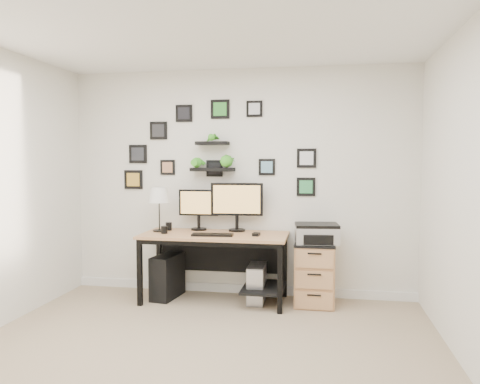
% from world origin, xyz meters
% --- Properties ---
extents(room, '(4.00, 4.00, 4.00)m').
position_xyz_m(room, '(0.00, 1.98, 0.05)').
color(room, tan).
rests_on(room, ground).
extents(desk, '(1.60, 0.70, 0.75)m').
position_xyz_m(desk, '(-0.18, 1.67, 0.63)').
color(desk, tan).
rests_on(desk, ground).
extents(monitor_left, '(0.46, 0.18, 0.47)m').
position_xyz_m(monitor_left, '(-0.46, 1.86, 1.02)').
color(monitor_left, black).
rests_on(monitor_left, desk).
extents(monitor_right, '(0.59, 0.20, 0.55)m').
position_xyz_m(monitor_right, '(-0.01, 1.86, 1.08)').
color(monitor_right, black).
rests_on(monitor_right, desk).
extents(keyboard, '(0.45, 0.17, 0.02)m').
position_xyz_m(keyboard, '(-0.21, 1.50, 0.76)').
color(keyboard, black).
rests_on(keyboard, desk).
extents(mouse, '(0.08, 0.11, 0.03)m').
position_xyz_m(mouse, '(0.25, 1.59, 0.77)').
color(mouse, black).
rests_on(mouse, desk).
extents(table_lamp, '(0.24, 0.24, 0.50)m').
position_xyz_m(table_lamp, '(-0.87, 1.70, 1.15)').
color(table_lamp, black).
rests_on(table_lamp, desk).
extents(mug, '(0.07, 0.07, 0.08)m').
position_xyz_m(mug, '(-0.77, 1.55, 0.79)').
color(mug, black).
rests_on(mug, desk).
extents(pen_cup, '(0.07, 0.07, 0.09)m').
position_xyz_m(pen_cup, '(-0.79, 1.79, 0.80)').
color(pen_cup, black).
rests_on(pen_cup, desk).
extents(pc_tower_black, '(0.28, 0.51, 0.49)m').
position_xyz_m(pc_tower_black, '(-0.77, 1.67, 0.24)').
color(pc_tower_black, black).
rests_on(pc_tower_black, ground).
extents(pc_tower_grey, '(0.19, 0.42, 0.41)m').
position_xyz_m(pc_tower_grey, '(0.25, 1.68, 0.20)').
color(pc_tower_grey, gray).
rests_on(pc_tower_grey, ground).
extents(file_cabinet, '(0.43, 0.53, 0.67)m').
position_xyz_m(file_cabinet, '(0.87, 1.72, 0.34)').
color(file_cabinet, tan).
rests_on(file_cabinet, ground).
extents(printer, '(0.49, 0.41, 0.21)m').
position_xyz_m(printer, '(0.89, 1.70, 0.77)').
color(printer, silver).
rests_on(printer, file_cabinet).
extents(wall_decor, '(2.29, 0.18, 1.10)m').
position_xyz_m(wall_decor, '(-0.31, 1.93, 1.65)').
color(wall_decor, black).
rests_on(wall_decor, ground).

